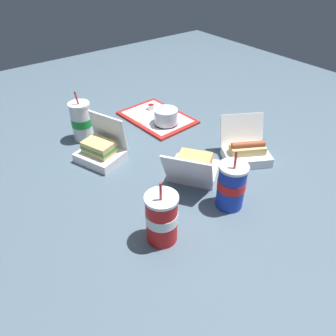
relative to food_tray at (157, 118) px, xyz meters
The scene contains 12 objects.
ground_plane 0.46m from the food_tray, 32.36° to the right, with size 3.20×3.20×0.00m, color #4C6070.
food_tray is the anchor object (origin of this frame).
cake_container 0.10m from the food_tray, ahead, with size 0.12×0.12×0.08m.
ketchup_cup 0.09m from the food_tray, 164.43° to the left, with size 0.04×0.04×0.02m.
napkin_stack 0.06m from the food_tray, 67.61° to the right, with size 0.10×0.10×0.00m, color white.
plastic_fork 0.06m from the food_tray, 108.51° to the left, with size 0.11×0.01×0.01m, color white.
clamshell_hotdog_right 0.53m from the food_tray, ahead, with size 0.25×0.25×0.17m.
clamshell_sandwich_front 0.51m from the food_tray, 19.81° to the right, with size 0.28×0.29×0.17m.
clamshell_sandwich_corner 0.43m from the food_tray, 69.17° to the right, with size 0.22×0.21×0.19m.
soda_cup_left 0.71m from the food_tray, 14.65° to the right, with size 0.10×0.10×0.23m.
soda_cup_right 0.81m from the food_tray, 34.91° to the right, with size 0.10×0.10×0.23m.
soda_cup_center 0.40m from the food_tray, 97.76° to the right, with size 0.10×0.10×0.24m.
Camera 1 is at (0.85, -0.63, 0.81)m, focal length 35.00 mm.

